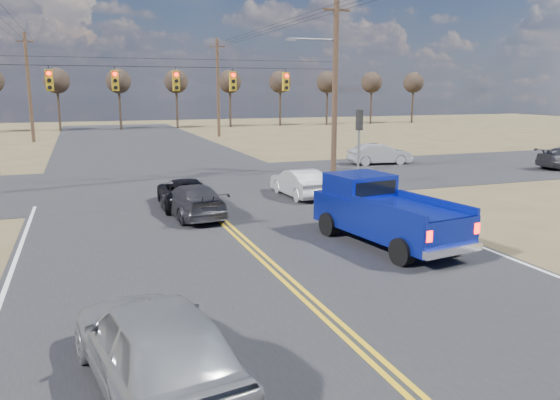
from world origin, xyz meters
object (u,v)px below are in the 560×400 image
object	(u,v)px
silver_suv	(155,344)
dgrey_car_queue	(192,201)
black_suv	(185,192)
pickup_truck	(384,213)
white_car_queue	(299,183)
cross_car_east_near	(380,154)

from	to	relation	value
silver_suv	dgrey_car_queue	distance (m)	12.63
black_suv	silver_suv	bearing A→B (deg)	79.51
silver_suv	black_suv	bearing A→B (deg)	-111.65
pickup_truck	silver_suv	world-z (taller)	pickup_truck
pickup_truck	black_suv	distance (m)	9.31
pickup_truck	dgrey_car_queue	size ratio (longest dim) A/B	1.33
white_car_queue	cross_car_east_near	distance (m)	12.51
dgrey_car_queue	cross_car_east_near	bearing A→B (deg)	-148.49
pickup_truck	cross_car_east_near	distance (m)	19.29
white_car_queue	cross_car_east_near	xyz separation A→B (m)	(9.18, 8.49, 0.03)
white_car_queue	cross_car_east_near	world-z (taller)	cross_car_east_near
black_suv	pickup_truck	bearing A→B (deg)	123.56
silver_suv	pickup_truck	bearing A→B (deg)	-150.88
black_suv	dgrey_car_queue	xyz separation A→B (m)	(-0.07, -2.02, 0.04)
white_car_queue	dgrey_car_queue	xyz separation A→B (m)	(-5.42, -2.35, -0.01)
dgrey_car_queue	white_car_queue	bearing A→B (deg)	-161.64
silver_suv	cross_car_east_near	distance (m)	29.05
black_suv	dgrey_car_queue	distance (m)	2.02
pickup_truck	white_car_queue	size ratio (longest dim) A/B	1.48
pickup_truck	dgrey_car_queue	bearing A→B (deg)	121.43
white_car_queue	dgrey_car_queue	distance (m)	5.90
white_car_queue	cross_car_east_near	size ratio (longest dim) A/B	0.95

